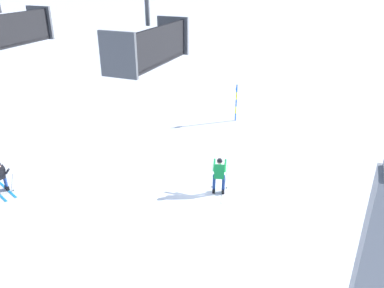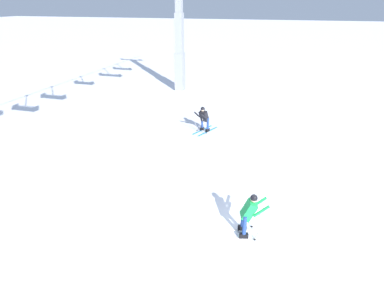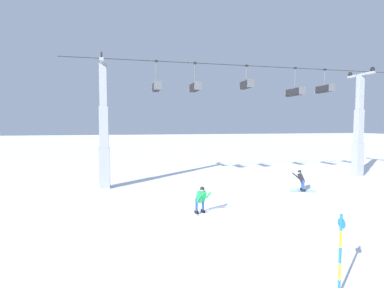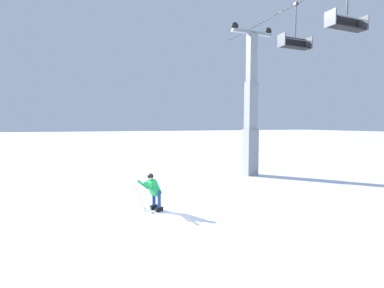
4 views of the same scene
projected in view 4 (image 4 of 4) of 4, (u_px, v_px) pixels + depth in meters
name	position (u px, v px, depth m)	size (l,w,h in m)	color
ground_plane	(156.00, 220.00, 9.87)	(260.00, 260.00, 0.00)	white
skier_carving_main	(153.00, 190.00, 10.81)	(0.98, 1.74, 1.59)	white
lift_tower_near	(251.00, 114.00, 18.41)	(0.76, 2.96, 9.58)	gray
chairlift_seat_nearest	(294.00, 42.00, 14.67)	(0.61, 1.80, 2.28)	black
chairlift_seat_second	(345.00, 21.00, 11.92)	(0.61, 1.93, 2.22)	black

